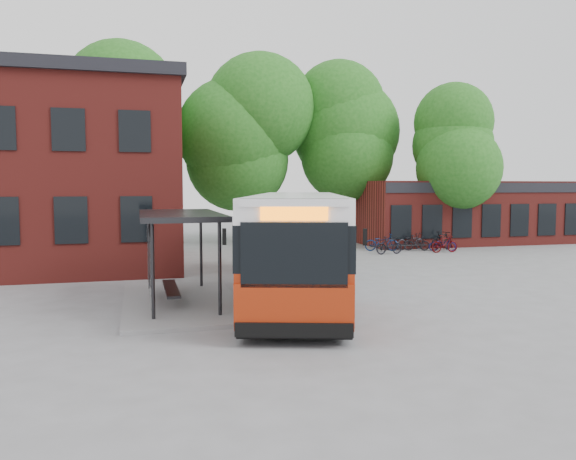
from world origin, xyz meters
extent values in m
plane|color=slate|center=(0.00, 0.00, 0.00)|extent=(100.00, 100.00, 0.00)
imported|color=black|center=(7.40, 9.14, 0.49)|extent=(1.67, 0.66, 0.97)
imported|color=#0C224C|center=(7.64, 10.66, 0.50)|extent=(2.02, 1.11, 1.01)
imported|color=black|center=(9.69, 10.35, 0.44)|extent=(1.54, 0.84, 0.89)
imported|color=black|center=(9.51, 10.77, 0.50)|extent=(1.98, 0.99, 0.99)
imported|color=#3D0607|center=(10.68, 9.00, 0.49)|extent=(1.66, 0.53, 0.99)
imported|color=navy|center=(10.97, 9.73, 0.40)|extent=(1.61, 1.02, 0.80)
imported|color=black|center=(11.12, 10.06, 0.56)|extent=(1.92, 1.14, 1.11)
camera|label=1|loc=(-5.76, -18.65, 3.69)|focal=35.00mm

